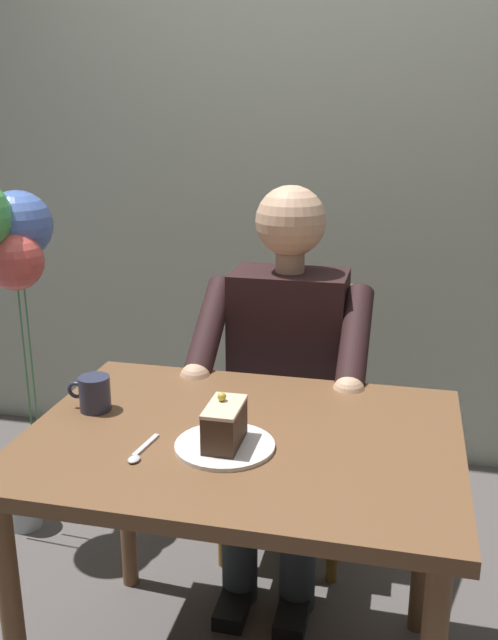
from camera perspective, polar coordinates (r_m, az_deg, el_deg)
The scene contains 8 objects.
cafe_rear_panel at distance 2.90m, azimuth 6.37°, elevation 17.56°, with size 6.40×0.12×3.00m, color #B8C1AF.
dining_table at distance 1.70m, azimuth -0.56°, elevation -12.04°, with size 1.02×0.76×0.74m.
chair at distance 2.41m, azimuth 3.55°, elevation -6.89°, with size 0.42×0.42×0.90m.
seated_person at distance 2.19m, azimuth 2.88°, elevation -4.84°, with size 0.53×0.58×1.25m.
dessert_plate at distance 1.60m, azimuth -2.00°, elevation -10.25°, with size 0.23×0.23×0.01m, color white.
cake_slice at distance 1.57m, azimuth -2.02°, elevation -8.53°, with size 0.08×0.14×0.12m.
coffee_cup at distance 1.81m, azimuth -12.57°, elevation -5.83°, with size 0.11×0.08×0.09m.
dessert_spoon at distance 1.59m, azimuth -8.96°, elevation -10.68°, with size 0.03×0.14×0.01m.
Camera 1 is at (-0.35, 1.44, 1.48)m, focal length 39.07 mm.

